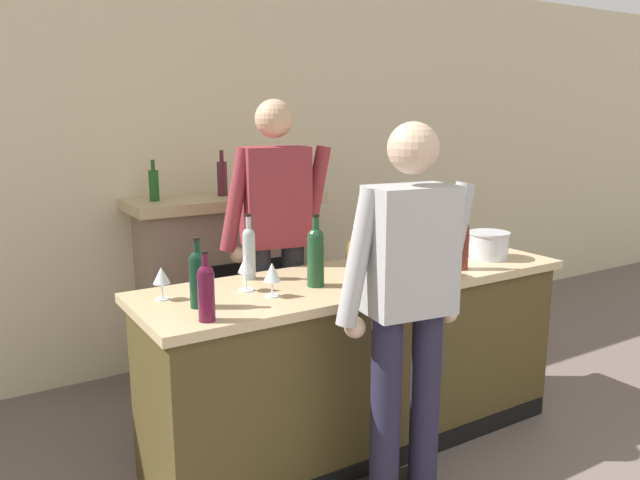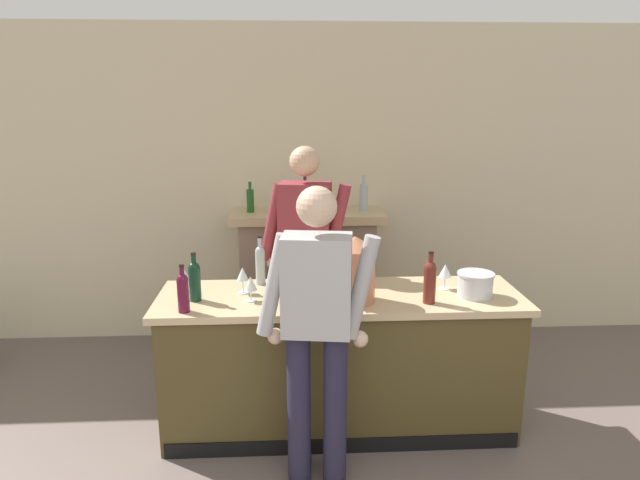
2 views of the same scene
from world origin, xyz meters
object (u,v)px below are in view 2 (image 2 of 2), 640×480
Objects in this scene: person_bartender at (305,259)px; wine_bottle_chardonnay_pale at (260,263)px; wine_bottle_merlot_tall at (430,280)px; wine_glass_front_left at (184,275)px; copper_dispenser at (355,269)px; wine_bottle_rose_blush at (317,284)px; wine_bottle_riesling_slim at (183,291)px; person_customer at (317,328)px; ice_bucket_steel at (475,284)px; wine_glass_by_dispenser at (243,275)px; wine_glass_back_row at (251,284)px; wine_bottle_burgundy_dark at (293,274)px; fireplace_stone at (307,277)px; wine_bottle_cabernet_heavy at (195,279)px; wine_glass_near_bucket at (445,271)px.

person_bartender is 5.51× the size of wine_bottle_chardonnay_pale.
wine_bottle_merlot_tall is 2.16× the size of wine_glass_front_left.
copper_dispenser is 1.40× the size of wine_bottle_rose_blush.
wine_bottle_chardonnay_pale is at bearing 49.14° from wine_bottle_riesling_slim.
ice_bucket_steel is (1.02, 0.51, 0.06)m from person_customer.
copper_dispenser reaches higher than wine_bottle_merlot_tall.
wine_glass_by_dispenser is at bearing 152.95° from wine_bottle_rose_blush.
wine_bottle_burgundy_dark is at bearing 9.63° from wine_glass_back_row.
wine_bottle_rose_blush reaches higher than wine_glass_by_dispenser.
ice_bucket_steel is 1.01m from wine_bottle_rose_blush.
wine_glass_by_dispenser is at bearing -109.42° from fireplace_stone.
wine_bottle_burgundy_dark is 1.15× the size of wine_bottle_cabernet_heavy.
person_customer is 1.09m from wine_glass_near_bucket.
wine_bottle_burgundy_dark is 0.60m from wine_bottle_cabernet_heavy.
wine_bottle_riesling_slim is at bearing -174.60° from wine_bottle_rose_blush.
fireplace_stone is 9.52× the size of wine_glass_back_row.
wine_bottle_rose_blush is 0.89m from wine_glass_front_left.
fireplace_stone is 5.22× the size of wine_bottle_riesling_slim.
wine_glass_near_bucket is (0.16, 0.25, -0.03)m from wine_bottle_merlot_tall.
person_customer reaches higher than wine_glass_back_row.
wine_bottle_merlot_tall reaches higher than wine_glass_front_left.
wine_bottle_merlot_tall is 1.06× the size of wine_bottle_cabernet_heavy.
person_customer is at bearing -55.59° from wine_glass_by_dispenser.
wine_glass_near_bucket is (0.86, 0.65, 0.10)m from person_customer.
wine_bottle_riesling_slim is at bearing -115.87° from fireplace_stone.
wine_bottle_chardonnay_pale is (-1.35, 0.32, 0.07)m from ice_bucket_steel.
wine_glass_front_left is (-0.84, 0.30, -0.03)m from wine_bottle_rose_blush.
wine_bottle_cabernet_heavy reaches higher than wine_glass_front_left.
wine_bottle_chardonnay_pale is (-0.31, -0.29, 0.06)m from person_bartender.
wine_glass_by_dispenser is (0.32, 0.31, -0.01)m from wine_bottle_riesling_slim.
ice_bucket_steel is 1.46× the size of wine_glass_back_row.
wine_bottle_merlot_tall is 2.05× the size of wine_glass_back_row.
wine_bottle_rose_blush is (0.36, -0.41, -0.01)m from wine_bottle_chardonnay_pale.
wine_bottle_burgundy_dark is at bearing -99.13° from person_bartender.
person_customer reaches higher than fireplace_stone.
ice_bucket_steel is 0.71× the size of wine_bottle_merlot_tall.
wine_bottle_burgundy_dark is 0.34m from wine_glass_by_dispenser.
wine_bottle_riesling_slim is 0.94× the size of wine_bottle_cabernet_heavy.
copper_dispenser is (0.28, -0.65, 0.12)m from person_bartender.
wine_bottle_riesling_slim is 0.19m from wine_bottle_cabernet_heavy.
wine_bottle_riesling_slim is 0.41m from wine_glass_back_row.
wine_bottle_merlot_tall reaches higher than wine_bottle_cabernet_heavy.
wine_glass_by_dispenser is (-0.41, -0.47, 0.04)m from person_bartender.
person_bartender is 0.59m from wine_bottle_burgundy_dark.
wine_bottle_rose_blush is (-1.00, -0.10, 0.06)m from ice_bucket_steel.
wine_bottle_burgundy_dark is at bearing 168.47° from copper_dispenser.
fireplace_stone is 0.88× the size of person_customer.
person_bartender is at bearing -92.93° from fireplace_stone.
wine_bottle_rose_blush is (-0.23, -0.05, -0.07)m from copper_dispenser.
wine_bottle_cabernet_heavy is 0.21m from wine_glass_front_left.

